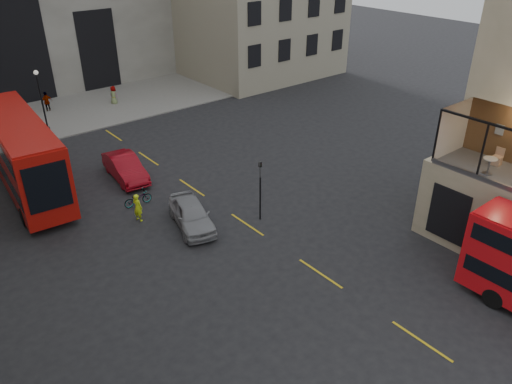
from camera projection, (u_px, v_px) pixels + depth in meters
ground at (448, 320)px, 22.38m from camera, size 140.00×140.00×0.00m
pavement_far at (33, 119)px, 44.84m from camera, size 40.00×12.00×0.12m
traffic_light_near at (260, 183)px, 28.82m from camera, size 0.16×0.20×3.80m
street_lamp_b at (43, 106)px, 41.01m from camera, size 0.36×0.36×5.33m
bus_far at (22, 151)px, 31.85m from camera, size 3.84×12.74×5.01m
car_a at (191, 214)px, 28.94m from camera, size 3.10×5.00×1.59m
car_b at (125, 168)px, 34.34m from camera, size 2.28×5.17×1.65m
bicycle at (138, 198)px, 31.24m from camera, size 1.85×0.72×0.96m
cyclist at (138, 207)px, 29.44m from camera, size 0.62×0.75×1.77m
pedestrian_b at (44, 141)px, 38.14m from camera, size 1.33×1.46×1.97m
pedestrian_c at (47, 102)px, 46.34m from camera, size 1.20×0.68×1.92m
pedestrian_d at (114, 95)px, 48.27m from camera, size 0.86×1.03×1.81m
cafe_table_far at (489, 163)px, 24.79m from camera, size 0.68×0.68×0.85m
cafe_chair_d at (497, 160)px, 25.84m from camera, size 0.49×0.49×0.91m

